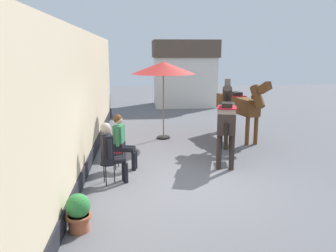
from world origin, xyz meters
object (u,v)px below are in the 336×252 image
(saddled_horse_far, at_px, (239,105))
(seated_visitor_near, at_px, (110,150))
(flower_planter_near, at_px, (78,212))
(satchel_bag, at_px, (118,157))
(saddled_horse_near, at_px, (227,116))
(cafe_parasol, at_px, (163,68))
(seated_visitor_far, at_px, (122,139))

(saddled_horse_far, bearing_deg, seated_visitor_near, -136.58)
(seated_visitor_near, distance_m, flower_planter_near, 2.16)
(saddled_horse_far, distance_m, flower_planter_near, 7.34)
(saddled_horse_far, distance_m, satchel_bag, 4.58)
(saddled_horse_near, height_order, cafe_parasol, cafe_parasol)
(seated_visitor_far, height_order, cafe_parasol, cafe_parasol)
(seated_visitor_far, bearing_deg, cafe_parasol, 67.36)
(seated_visitor_far, bearing_deg, saddled_horse_far, 36.56)
(seated_visitor_near, bearing_deg, satchel_bag, 87.72)
(seated_visitor_near, distance_m, seated_visitor_far, 0.99)
(flower_planter_near, relative_size, cafe_parasol, 0.25)
(seated_visitor_near, relative_size, seated_visitor_far, 1.00)
(seated_visitor_near, height_order, saddled_horse_near, saddled_horse_near)
(saddled_horse_far, distance_m, cafe_parasol, 2.79)
(satchel_bag, bearing_deg, saddled_horse_near, -41.07)
(seated_visitor_far, xyz_separation_m, satchel_bag, (-0.14, 0.68, -0.68))
(seated_visitor_near, relative_size, flower_planter_near, 2.17)
(seated_visitor_far, height_order, flower_planter_near, seated_visitor_far)
(seated_visitor_far, relative_size, saddled_horse_far, 0.47)
(saddled_horse_far, xyz_separation_m, cafe_parasol, (-2.51, 0.24, 1.20))
(flower_planter_near, distance_m, cafe_parasol, 6.68)
(saddled_horse_far, relative_size, flower_planter_near, 4.60)
(cafe_parasol, height_order, satchel_bag, cafe_parasol)
(satchel_bag, bearing_deg, flower_planter_near, -139.68)
(seated_visitor_near, relative_size, satchel_bag, 4.96)
(seated_visitor_near, distance_m, cafe_parasol, 4.56)
(seated_visitor_far, xyz_separation_m, flower_planter_near, (-0.58, -3.05, -0.44))
(saddled_horse_near, xyz_separation_m, saddled_horse_far, (0.94, 2.02, 0.00))
(seated_visitor_near, bearing_deg, cafe_parasol, 69.81)
(seated_visitor_near, xyz_separation_m, flower_planter_near, (-0.37, -2.08, -0.44))
(flower_planter_near, xyz_separation_m, cafe_parasol, (1.85, 6.09, 2.03))
(seated_visitor_far, distance_m, flower_planter_near, 3.13)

